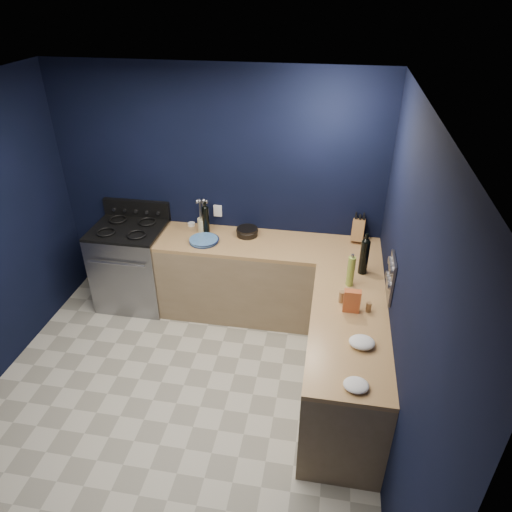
% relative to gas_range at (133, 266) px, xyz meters
% --- Properties ---
extents(floor, '(3.50, 3.50, 0.02)m').
position_rel_gas_range_xyz_m(floor, '(0.93, -1.42, -0.47)').
color(floor, '#BCB7A5').
rests_on(floor, ground).
extents(ceiling, '(3.50, 3.50, 0.02)m').
position_rel_gas_range_xyz_m(ceiling, '(0.93, -1.42, 2.15)').
color(ceiling, silver).
rests_on(ceiling, ground).
extents(wall_back, '(3.50, 0.02, 2.60)m').
position_rel_gas_range_xyz_m(wall_back, '(0.93, 0.34, 0.84)').
color(wall_back, black).
rests_on(wall_back, ground).
extents(wall_right, '(0.02, 3.50, 2.60)m').
position_rel_gas_range_xyz_m(wall_right, '(2.69, -1.42, 0.84)').
color(wall_right, black).
rests_on(wall_right, ground).
extents(wall_front, '(3.50, 0.02, 2.60)m').
position_rel_gas_range_xyz_m(wall_front, '(0.93, -3.18, 0.84)').
color(wall_front, black).
rests_on(wall_front, ground).
extents(cab_back, '(2.30, 0.63, 0.86)m').
position_rel_gas_range_xyz_m(cab_back, '(1.53, 0.02, -0.03)').
color(cab_back, '#8E7657').
rests_on(cab_back, floor).
extents(top_back, '(2.30, 0.63, 0.04)m').
position_rel_gas_range_xyz_m(top_back, '(1.53, 0.02, 0.42)').
color(top_back, brown).
rests_on(top_back, cab_back).
extents(cab_right, '(0.63, 1.67, 0.86)m').
position_rel_gas_range_xyz_m(cab_right, '(2.37, -1.13, -0.03)').
color(cab_right, '#8E7657').
rests_on(cab_right, floor).
extents(top_right, '(0.63, 1.67, 0.04)m').
position_rel_gas_range_xyz_m(top_right, '(2.37, -1.13, 0.42)').
color(top_right, brown).
rests_on(top_right, cab_right).
extents(gas_range, '(0.76, 0.66, 0.92)m').
position_rel_gas_range_xyz_m(gas_range, '(0.00, 0.00, 0.00)').
color(gas_range, gray).
rests_on(gas_range, floor).
extents(oven_door, '(0.59, 0.02, 0.42)m').
position_rel_gas_range_xyz_m(oven_door, '(0.00, -0.32, -0.01)').
color(oven_door, black).
rests_on(oven_door, gas_range).
extents(cooktop, '(0.76, 0.66, 0.03)m').
position_rel_gas_range_xyz_m(cooktop, '(0.00, 0.00, 0.48)').
color(cooktop, black).
rests_on(cooktop, gas_range).
extents(backguard, '(0.76, 0.06, 0.20)m').
position_rel_gas_range_xyz_m(backguard, '(0.00, 0.30, 0.58)').
color(backguard, black).
rests_on(backguard, gas_range).
extents(spice_panel, '(0.02, 0.28, 0.38)m').
position_rel_gas_range_xyz_m(spice_panel, '(2.67, -0.87, 0.72)').
color(spice_panel, gray).
rests_on(spice_panel, wall_right).
extents(wall_outlet, '(0.09, 0.02, 0.13)m').
position_rel_gas_range_xyz_m(wall_outlet, '(0.93, 0.32, 0.62)').
color(wall_outlet, white).
rests_on(wall_outlet, wall_back).
extents(plate_stack, '(0.30, 0.30, 0.04)m').
position_rel_gas_range_xyz_m(plate_stack, '(0.87, -0.07, 0.46)').
color(plate_stack, teal).
rests_on(plate_stack, top_back).
extents(ramekin, '(0.09, 0.09, 0.03)m').
position_rel_gas_range_xyz_m(ramekin, '(0.63, 0.27, 0.46)').
color(ramekin, white).
rests_on(ramekin, top_back).
extents(utensil_crock, '(0.13, 0.13, 0.15)m').
position_rel_gas_range_xyz_m(utensil_crock, '(0.81, 0.16, 0.52)').
color(utensil_crock, beige).
rests_on(utensil_crock, top_back).
extents(wine_bottle_back, '(0.09, 0.09, 0.30)m').
position_rel_gas_range_xyz_m(wine_bottle_back, '(0.85, 0.13, 0.59)').
color(wine_bottle_back, black).
rests_on(wine_bottle_back, top_back).
extents(lemon_basket, '(0.29, 0.29, 0.08)m').
position_rel_gas_range_xyz_m(lemon_basket, '(1.29, 0.15, 0.48)').
color(lemon_basket, black).
rests_on(lemon_basket, top_back).
extents(knife_block, '(0.15, 0.28, 0.28)m').
position_rel_gas_range_xyz_m(knife_block, '(2.44, 0.27, 0.55)').
color(knife_block, brown).
rests_on(knife_block, top_back).
extents(wine_bottle_right, '(0.09, 0.09, 0.33)m').
position_rel_gas_range_xyz_m(wine_bottle_right, '(2.48, -0.38, 0.61)').
color(wine_bottle_right, black).
rests_on(wine_bottle_right, top_right).
extents(oil_bottle, '(0.09, 0.09, 0.29)m').
position_rel_gas_range_xyz_m(oil_bottle, '(2.36, -0.60, 0.58)').
color(oil_bottle, '#8EA63B').
rests_on(oil_bottle, top_right).
extents(spice_jar_near, '(0.06, 0.06, 0.10)m').
position_rel_gas_range_xyz_m(spice_jar_near, '(2.29, -0.88, 0.49)').
color(spice_jar_near, olive).
rests_on(spice_jar_near, top_right).
extents(spice_jar_far, '(0.05, 0.05, 0.08)m').
position_rel_gas_range_xyz_m(spice_jar_far, '(2.51, -0.97, 0.48)').
color(spice_jar_far, olive).
rests_on(spice_jar_far, top_right).
extents(crouton_bag, '(0.14, 0.06, 0.20)m').
position_rel_gas_range_xyz_m(crouton_bag, '(2.37, -0.99, 0.54)').
color(crouton_bag, '#B52425').
rests_on(crouton_bag, top_right).
extents(towel_front, '(0.22, 0.19, 0.07)m').
position_rel_gas_range_xyz_m(towel_front, '(2.45, -1.40, 0.47)').
color(towel_front, white).
rests_on(towel_front, top_right).
extents(towel_end, '(0.22, 0.21, 0.05)m').
position_rel_gas_range_xyz_m(towel_end, '(2.41, -1.83, 0.47)').
color(towel_end, white).
rests_on(towel_end, top_right).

